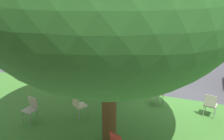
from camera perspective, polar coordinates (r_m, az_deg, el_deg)
ground at (r=11.62m, az=13.02°, el=-5.34°), size 80.00×80.00×0.00m
grass_verge at (r=8.84m, az=10.26°, el=-13.83°), size 48.00×6.00×0.01m
chair_0 at (r=10.14m, az=20.37°, el=-6.79°), size 0.49×0.50×0.88m
chair_1 at (r=10.87m, az=0.68°, el=-3.63°), size 0.56×0.56×0.88m
chair_3 at (r=9.69m, az=-17.01°, el=-7.66°), size 0.49×0.50×0.88m
chair_4 at (r=9.56m, az=-7.16°, el=-7.29°), size 0.58×0.58×0.88m
chair_6 at (r=10.64m, az=9.99°, el=-4.48°), size 0.59×0.59×0.88m
school_bus at (r=16.17m, az=-10.61°, el=8.57°), size 10.40×2.80×2.88m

